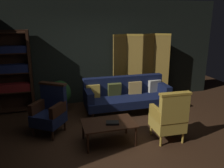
{
  "coord_description": "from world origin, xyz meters",
  "views": [
    {
      "loc": [
        -1.3,
        -3.86,
        2.34
      ],
      "look_at": [
        0.0,
        0.8,
        0.95
      ],
      "focal_mm": 37.44,
      "sensor_mm": 36.0,
      "label": 1
    }
  ],
  "objects_px": {
    "coffee_table": "(109,125)",
    "armchair_wing_left": "(50,111)",
    "bookshelf": "(13,71)",
    "folding_screen": "(141,66)",
    "book_black_cloth": "(113,123)",
    "potted_plant": "(60,95)",
    "armchair_gilt_accent": "(169,117)",
    "velvet_couch": "(126,94)"
  },
  "relations": [
    {
      "from": "coffee_table",
      "to": "armchair_wing_left",
      "type": "relative_size",
      "value": 0.96
    },
    {
      "from": "book_black_cloth",
      "to": "folding_screen",
      "type": "bearing_deg",
      "value": 56.63
    },
    {
      "from": "velvet_couch",
      "to": "bookshelf",
      "type": "bearing_deg",
      "value": 164.69
    },
    {
      "from": "armchair_gilt_accent",
      "to": "potted_plant",
      "type": "distance_m",
      "value": 2.76
    },
    {
      "from": "bookshelf",
      "to": "velvet_couch",
      "type": "distance_m",
      "value": 2.86
    },
    {
      "from": "folding_screen",
      "to": "bookshelf",
      "type": "distance_m",
      "value": 3.41
    },
    {
      "from": "folding_screen",
      "to": "velvet_couch",
      "type": "height_order",
      "value": "folding_screen"
    },
    {
      "from": "bookshelf",
      "to": "armchair_gilt_accent",
      "type": "bearing_deg",
      "value": -38.31
    },
    {
      "from": "velvet_couch",
      "to": "potted_plant",
      "type": "bearing_deg",
      "value": 168.71
    },
    {
      "from": "armchair_gilt_accent",
      "to": "armchair_wing_left",
      "type": "xyz_separation_m",
      "value": [
        -2.2,
        0.97,
        0.0
      ]
    },
    {
      "from": "coffee_table",
      "to": "book_black_cloth",
      "type": "relative_size",
      "value": 4.17
    },
    {
      "from": "armchair_wing_left",
      "to": "potted_plant",
      "type": "bearing_deg",
      "value": 75.24
    },
    {
      "from": "bookshelf",
      "to": "potted_plant",
      "type": "relative_size",
      "value": 2.43
    },
    {
      "from": "armchair_wing_left",
      "to": "book_black_cloth",
      "type": "height_order",
      "value": "armchair_wing_left"
    },
    {
      "from": "bookshelf",
      "to": "folding_screen",
      "type": "bearing_deg",
      "value": 0.45
    },
    {
      "from": "coffee_table",
      "to": "armchair_wing_left",
      "type": "xyz_separation_m",
      "value": [
        -1.06,
        0.73,
        0.12
      ]
    },
    {
      "from": "bookshelf",
      "to": "armchair_wing_left",
      "type": "bearing_deg",
      "value": -60.04
    },
    {
      "from": "folding_screen",
      "to": "book_black_cloth",
      "type": "xyz_separation_m",
      "value": [
        -1.48,
        -2.25,
        -0.55
      ]
    },
    {
      "from": "coffee_table",
      "to": "armchair_wing_left",
      "type": "height_order",
      "value": "armchair_wing_left"
    },
    {
      "from": "armchair_gilt_accent",
      "to": "armchair_wing_left",
      "type": "bearing_deg",
      "value": 156.25
    },
    {
      "from": "bookshelf",
      "to": "potted_plant",
      "type": "bearing_deg",
      "value": -21.06
    },
    {
      "from": "armchair_gilt_accent",
      "to": "potted_plant",
      "type": "xyz_separation_m",
      "value": [
        -1.94,
        1.97,
        -0.0
      ]
    },
    {
      "from": "armchair_gilt_accent",
      "to": "coffee_table",
      "type": "bearing_deg",
      "value": 168.38
    },
    {
      "from": "folding_screen",
      "to": "armchair_wing_left",
      "type": "height_order",
      "value": "folding_screen"
    },
    {
      "from": "folding_screen",
      "to": "potted_plant",
      "type": "distance_m",
      "value": 2.42
    },
    {
      "from": "armchair_wing_left",
      "to": "book_black_cloth",
      "type": "xyz_separation_m",
      "value": [
        1.11,
        -0.8,
        -0.05
      ]
    },
    {
      "from": "bookshelf",
      "to": "book_black_cloth",
      "type": "relative_size",
      "value": 8.54
    },
    {
      "from": "folding_screen",
      "to": "book_black_cloth",
      "type": "distance_m",
      "value": 2.74
    },
    {
      "from": "velvet_couch",
      "to": "armchair_wing_left",
      "type": "bearing_deg",
      "value": -160.27
    },
    {
      "from": "potted_plant",
      "to": "bookshelf",
      "type": "bearing_deg",
      "value": 158.94
    },
    {
      "from": "folding_screen",
      "to": "bookshelf",
      "type": "height_order",
      "value": "bookshelf"
    },
    {
      "from": "bookshelf",
      "to": "book_black_cloth",
      "type": "xyz_separation_m",
      "value": [
        1.93,
        -2.22,
        -0.62
      ]
    },
    {
      "from": "book_black_cloth",
      "to": "bookshelf",
      "type": "bearing_deg",
      "value": 131.01
    },
    {
      "from": "armchair_gilt_accent",
      "to": "potted_plant",
      "type": "relative_size",
      "value": 1.23
    },
    {
      "from": "coffee_table",
      "to": "armchair_wing_left",
      "type": "bearing_deg",
      "value": 145.26
    },
    {
      "from": "bookshelf",
      "to": "book_black_cloth",
      "type": "bearing_deg",
      "value": -48.99
    },
    {
      "from": "armchair_gilt_accent",
      "to": "bookshelf",
      "type": "bearing_deg",
      "value": 141.69
    },
    {
      "from": "bookshelf",
      "to": "coffee_table",
      "type": "xyz_separation_m",
      "value": [
        1.87,
        -2.15,
        -0.68
      ]
    },
    {
      "from": "armchair_wing_left",
      "to": "bookshelf",
      "type": "bearing_deg",
      "value": 119.96
    },
    {
      "from": "potted_plant",
      "to": "book_black_cloth",
      "type": "xyz_separation_m",
      "value": [
        0.85,
        -1.8,
        -0.05
      ]
    },
    {
      "from": "folding_screen",
      "to": "book_black_cloth",
      "type": "relative_size",
      "value": 7.92
    },
    {
      "from": "bookshelf",
      "to": "coffee_table",
      "type": "bearing_deg",
      "value": -48.92
    }
  ]
}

